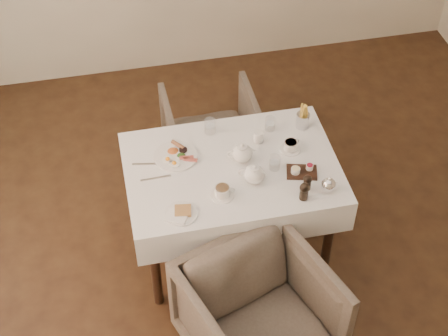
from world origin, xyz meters
The scene contains 20 objects.
table centered at (-0.20, 0.40, 0.64)m, with size 1.28×0.88×0.75m.
armchair_near centered at (-0.22, -0.40, 0.35)m, with size 0.75×0.77×0.70m, color #50453A.
armchair_far centered at (-0.17, 1.20, 0.30)m, with size 0.65×0.67×0.61m, color #50453A.
breakfast_plate centered at (-0.52, 0.56, 0.76)m, with size 0.27×0.27×0.03m.
side_plate centered at (-0.57, 0.09, 0.76)m, with size 0.20×0.18×0.02m.
teapot_centre centered at (-0.13, 0.44, 0.82)m, with size 0.17×0.13×0.14m, color white, non-canonical shape.
teapot_front centered at (-0.10, 0.26, 0.82)m, with size 0.17×0.13×0.14m, color white, non-canonical shape.
creamer centered at (0.01, 0.59, 0.79)m, with size 0.06×0.06×0.07m, color white.
teacup_near centered at (-0.31, 0.18, 0.79)m, with size 0.14×0.14×0.07m.
teacup_far centered at (0.18, 0.47, 0.78)m, with size 0.13×0.13×0.06m.
glass_left centered at (-0.27, 0.73, 0.80)m, with size 0.07×0.07×0.10m, color silver.
glass_mid centered at (0.04, 0.34, 0.80)m, with size 0.07×0.07×0.09m, color silver.
glass_right centered at (0.11, 0.68, 0.80)m, with size 0.06×0.06×0.09m, color silver.
condiment_board centered at (0.19, 0.26, 0.77)m, with size 0.20×0.16×0.05m.
pepper_mill_left centered at (0.14, 0.07, 0.81)m, with size 0.06×0.06×0.12m, color black, non-canonical shape.
pepper_mill_right centered at (0.18, 0.14, 0.81)m, with size 0.05×0.05×0.10m, color black, non-canonical shape.
silver_pot centered at (0.30, 0.09, 0.81)m, with size 0.10×0.09×0.11m, color white, non-canonical shape.
fries_cup centered at (0.31, 0.66, 0.83)m, with size 0.08×0.08×0.18m.
cutlery_fork centered at (-0.69, 0.53, 0.76)m, with size 0.02×0.20×0.00m, color silver.
cutlery_knife centered at (-0.66, 0.40, 0.76)m, with size 0.01×0.18×0.00m, color silver.
Camera 1 is at (-0.85, -2.42, 3.67)m, focal length 55.00 mm.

